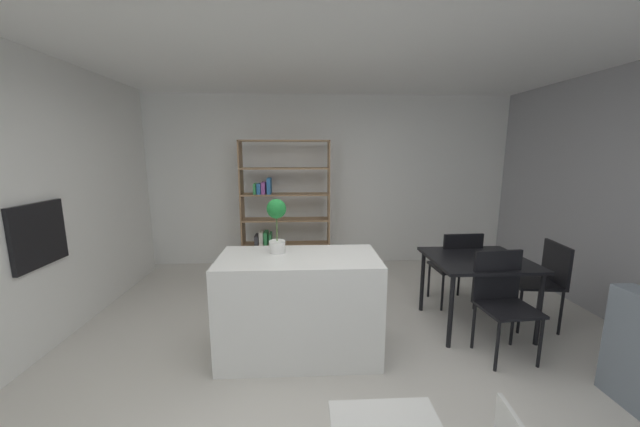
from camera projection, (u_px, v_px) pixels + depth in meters
ground_plane at (323, 366)px, 2.90m from camera, size 8.76×8.76×0.00m
ceiling_slab at (323, 22)px, 2.41m from camera, size 6.38×5.75×0.06m
back_partition at (313, 181)px, 5.45m from camera, size 6.38×0.06×2.69m
built_in_oven at (39, 234)px, 2.96m from camera, size 0.06×0.60×0.56m
kitchen_island at (299, 305)px, 3.02m from camera, size 1.40×0.71×0.91m
potted_plant_on_island at (277, 220)px, 3.00m from camera, size 0.17×0.17×0.49m
open_bookshelf at (281, 208)px, 5.11m from camera, size 1.33×0.30×1.98m
dining_table at (477, 266)px, 3.45m from camera, size 0.97×0.88×0.74m
dining_chair_far at (457, 263)px, 3.93m from camera, size 0.47×0.46×0.91m
dining_chair_window_side at (543, 276)px, 3.50m from camera, size 0.51×0.50×0.89m
dining_chair_near at (502, 294)px, 3.02m from camera, size 0.49×0.44×0.94m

